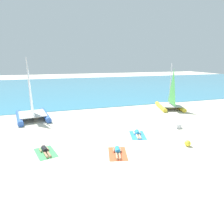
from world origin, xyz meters
TOP-DOWN VIEW (x-y plane):
  - ground_plane at (0.00, 10.00)m, footprint 120.00×120.00m
  - ocean_water at (0.00, 31.66)m, footprint 120.00×40.00m
  - sailboat_yellow at (8.35, 8.93)m, footprint 3.63×4.59m
  - sailboat_blue at (-6.79, 9.36)m, footprint 3.53×4.89m
  - towel_left at (-5.61, 1.36)m, footprint 1.52×2.11m
  - sunbather_left at (-5.63, 1.42)m, footprint 0.76×1.56m
  - towel_middle at (-1.37, -0.16)m, footprint 1.54×2.11m
  - sunbather_middle at (-1.35, -0.09)m, footprint 0.77×1.55m
  - towel_right at (1.13, 2.30)m, footprint 1.57×2.12m
  - sunbather_right at (1.14, 2.36)m, footprint 0.79×1.55m
  - beach_ball at (3.47, -0.53)m, footprint 0.41×0.41m
  - cooler_box at (5.06, 2.76)m, footprint 0.50×0.36m

SIDE VIEW (x-z plane):
  - ground_plane at x=0.00m, z-range 0.00..0.00m
  - towel_left at x=-5.61m, z-range 0.00..0.01m
  - towel_middle at x=-1.37m, z-range 0.00..0.01m
  - towel_right at x=1.13m, z-range 0.00..0.01m
  - ocean_water at x=0.00m, z-range 0.00..0.05m
  - sunbather_left at x=-5.63m, z-range -0.02..0.28m
  - sunbather_middle at x=-1.35m, z-range -0.02..0.28m
  - sunbather_right at x=1.14m, z-range -0.02..0.28m
  - cooler_box at x=5.06m, z-range 0.00..0.36m
  - beach_ball at x=3.47m, z-range 0.00..0.41m
  - sailboat_yellow at x=8.35m, z-range -1.84..3.40m
  - sailboat_blue at x=-6.79m, z-range -2.06..3.81m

